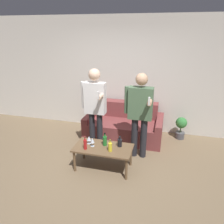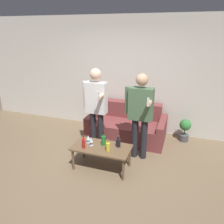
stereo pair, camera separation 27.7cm
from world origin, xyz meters
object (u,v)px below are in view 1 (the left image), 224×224
Objects in this scene: bottle_orange at (110,147)px; person_standing_left at (95,104)px; person_standing_right at (140,110)px; couch at (124,125)px; coffee_table at (103,150)px.

person_standing_left reaches higher than bottle_orange.
couch is at bearing 120.03° from person_standing_right.
couch is 1.04× the size of person_standing_right.
couch is 1.44m from bottle_orange.
person_standing_right is (0.89, -0.02, -0.04)m from person_standing_left.
coffee_table is 0.22m from bottle_orange.
person_standing_left is (-0.49, 0.68, 0.50)m from bottle_orange.
bottle_orange is (0.15, -0.09, 0.13)m from coffee_table.
person_standing_right is at bearing 59.55° from bottle_orange.
person_standing_right is (0.44, -0.76, 0.69)m from couch.
coffee_table is at bearing -94.71° from couch.
couch is at bearing 85.29° from coffee_table.
person_standing_right reaches higher than bottle_orange.
bottle_orange is at bearing -120.45° from person_standing_right.
person_standing_left is at bearing 178.91° from person_standing_right.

